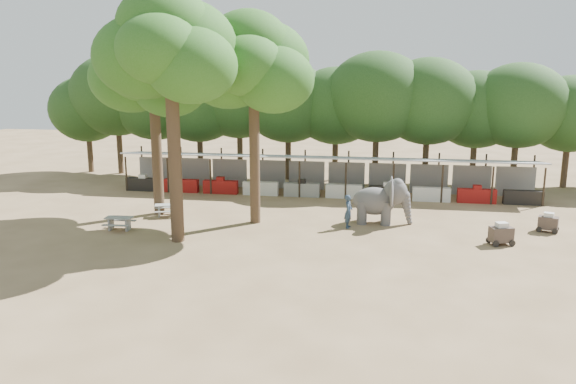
% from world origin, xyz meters
% --- Properties ---
extents(ground, '(100.00, 100.00, 0.00)m').
position_xyz_m(ground, '(0.00, 0.00, 0.00)').
color(ground, brown).
rests_on(ground, ground).
extents(vendor_stalls, '(28.00, 2.99, 2.80)m').
position_xyz_m(vendor_stalls, '(-0.00, 13.84, 1.18)').
color(vendor_stalls, '#A5A7AC').
rests_on(vendor_stalls, ground).
extents(yard_tree_left, '(7.10, 6.90, 11.02)m').
position_xyz_m(yard_tree_left, '(-9.13, 7.19, 8.20)').
color(yard_tree_left, '#332316').
rests_on(yard_tree_left, ground).
extents(yard_tree_center, '(7.10, 6.90, 12.04)m').
position_xyz_m(yard_tree_center, '(-6.13, 2.19, 9.21)').
color(yard_tree_center, '#332316').
rests_on(yard_tree_center, ground).
extents(yard_tree_back, '(7.10, 6.90, 11.36)m').
position_xyz_m(yard_tree_back, '(-3.13, 6.19, 8.54)').
color(yard_tree_back, '#332316').
rests_on(yard_tree_back, ground).
extents(backdrop_trees, '(46.46, 5.95, 8.33)m').
position_xyz_m(backdrop_trees, '(0.00, 19.00, 5.51)').
color(backdrop_trees, '#332316').
rests_on(backdrop_trees, ground).
extents(elephant, '(3.27, 2.53, 2.53)m').
position_xyz_m(elephant, '(3.85, 6.98, 1.27)').
color(elephant, '#474444').
rests_on(elephant, ground).
extents(handler, '(0.47, 0.67, 1.79)m').
position_xyz_m(handler, '(2.13, 5.76, 0.90)').
color(handler, '#26384C').
rests_on(handler, ground).
extents(picnic_table_near, '(1.47, 1.33, 0.70)m').
position_xyz_m(picnic_table_near, '(-9.71, 3.30, 0.46)').
color(picnic_table_near, gray).
rests_on(picnic_table_near, ground).
extents(picnic_table_far, '(1.71, 1.63, 0.69)m').
position_xyz_m(picnic_table_far, '(-8.32, 6.49, 0.45)').
color(picnic_table_far, gray).
rests_on(picnic_table_far, ground).
extents(cart_front, '(1.31, 1.06, 1.11)m').
position_xyz_m(cart_front, '(9.56, 3.96, 0.55)').
color(cart_front, '#372C26').
rests_on(cart_front, ground).
extents(cart_back, '(1.22, 1.01, 1.02)m').
position_xyz_m(cart_back, '(12.43, 6.70, 0.50)').
color(cart_back, '#372C26').
rests_on(cart_back, ground).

